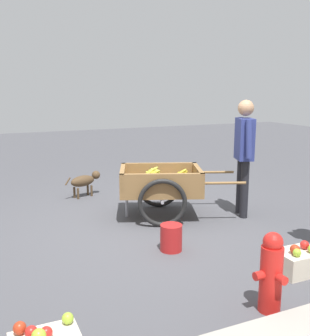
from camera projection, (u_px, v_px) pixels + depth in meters
The scene contains 7 objects.
ground_plane at pixel (151, 228), 5.15m from camera, with size 24.00×24.00×0.00m, color #47474C.
fruit_cart at pixel (161, 186), 5.55m from camera, with size 1.81×1.31×0.69m.
vendor_person at pixel (244, 148), 5.49m from camera, with size 0.31×0.52×1.61m.
dog at pixel (85, 181), 6.58m from camera, with size 0.64×0.32×0.40m.
fire_hydrant at pixel (271, 273), 3.19m from camera, with size 0.25×0.25×0.67m.
plastic_bucket at pixel (171, 238), 4.43m from camera, with size 0.24×0.24×0.30m, color #B21E1E.
apple_crate at pixel (299, 261), 3.90m from camera, with size 0.44×0.32×0.31m.
Camera 1 is at (1.97, 4.48, 1.79)m, focal length 42.85 mm.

